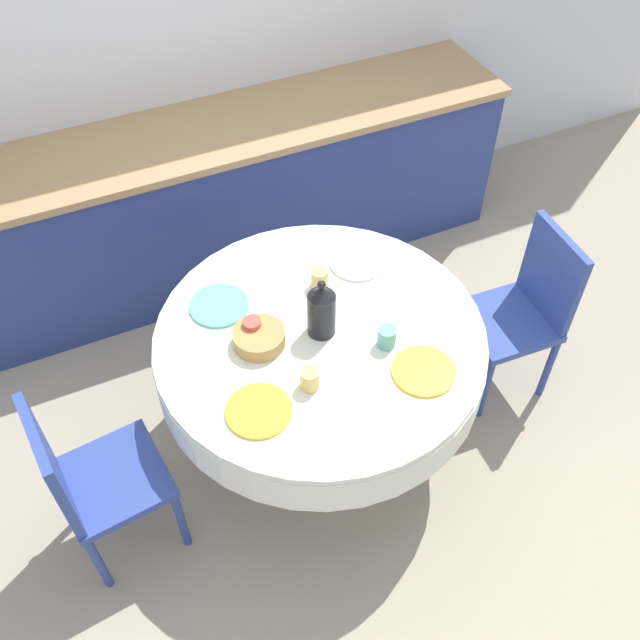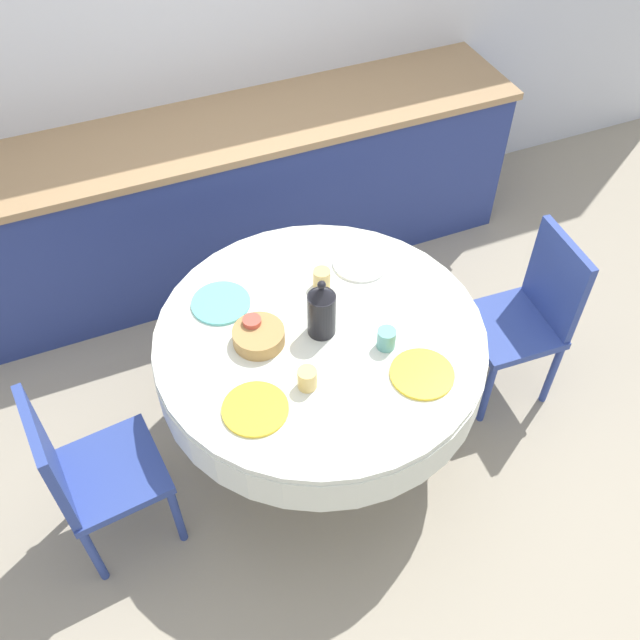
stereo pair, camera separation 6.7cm
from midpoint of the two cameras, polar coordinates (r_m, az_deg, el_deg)
ground_plane at (r=3.50m, az=0.56°, el=-9.13°), size 12.00×12.00×0.00m
wall_back at (r=3.88m, az=-9.82°, el=22.20°), size 7.00×0.05×2.60m
kitchen_counter at (r=4.04m, az=-6.98°, el=9.60°), size 3.24×0.64×0.92m
dining_table at (r=3.00m, az=0.64°, el=-2.60°), size 1.38×1.38×0.75m
chair_left at (r=3.47m, az=16.84°, el=0.60°), size 0.42×0.42×0.91m
chair_right at (r=2.94m, az=-17.48°, el=-11.50°), size 0.44×0.44×0.91m
plate_near_left at (r=2.68m, az=-4.48°, el=-7.12°), size 0.25×0.25×0.01m
cup_near_left at (r=2.70m, az=-0.32°, el=-4.73°), size 0.08×0.08×0.09m
plate_near_right at (r=2.80m, az=8.85°, el=-4.30°), size 0.25×0.25×0.01m
cup_near_right at (r=2.85m, az=6.00°, el=-1.51°), size 0.08×0.08×0.09m
plate_far_left at (r=3.04m, az=-7.31°, el=1.35°), size 0.25×0.25×0.01m
cup_far_left at (r=2.88m, az=-4.76°, el=-0.54°), size 0.08×0.08×0.09m
plate_far_right at (r=3.20m, az=3.87°, el=4.59°), size 0.25×0.25×0.01m
cup_far_right at (r=3.06m, az=0.77°, el=3.32°), size 0.08×0.08×0.09m
coffee_carafe at (r=2.83m, az=0.81°, el=0.76°), size 0.11×0.11×0.28m
bread_basket at (r=2.86m, az=-4.26°, el=-1.31°), size 0.21×0.21×0.07m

